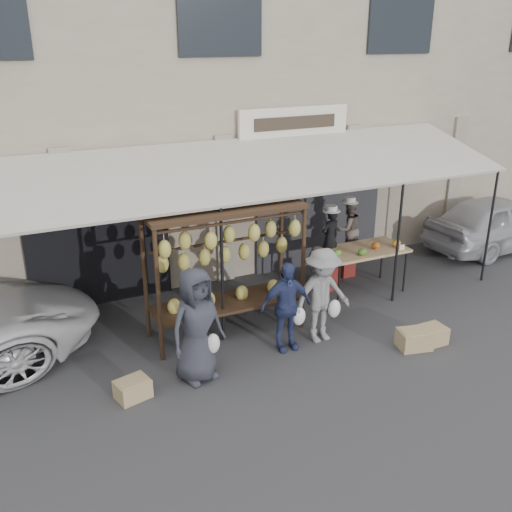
{
  "coord_description": "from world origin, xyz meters",
  "views": [
    {
      "loc": [
        -4.1,
        -6.67,
        4.78
      ],
      "look_at": [
        -0.28,
        1.4,
        1.3
      ],
      "focal_mm": 40.0,
      "sensor_mm": 36.0,
      "label": 1
    }
  ],
  "objects_px": {
    "vendor_right": "(348,229)",
    "crate_far": "(133,389)",
    "crate_near_a": "(414,339)",
    "customer_right": "(322,296)",
    "customer_left": "(197,325)",
    "crate_near_b": "(430,335)",
    "sedan": "(500,222)",
    "produce_table": "(364,251)",
    "banana_rack": "(226,248)",
    "customer_mid": "(286,307)",
    "vendor_left": "(330,238)"
  },
  "relations": [
    {
      "from": "crate_near_a",
      "to": "crate_near_b",
      "type": "relative_size",
      "value": 1.05
    },
    {
      "from": "banana_rack",
      "to": "sedan",
      "type": "distance_m",
      "value": 7.58
    },
    {
      "from": "crate_near_a",
      "to": "banana_rack",
      "type": "bearing_deg",
      "value": 145.65
    },
    {
      "from": "crate_near_b",
      "to": "customer_left",
      "type": "bearing_deg",
      "value": 169.93
    },
    {
      "from": "customer_mid",
      "to": "sedan",
      "type": "xyz_separation_m",
      "value": [
        6.78,
        1.97,
        -0.1
      ]
    },
    {
      "from": "customer_left",
      "to": "crate_near_b",
      "type": "bearing_deg",
      "value": -25.1
    },
    {
      "from": "customer_right",
      "to": "crate_far",
      "type": "height_order",
      "value": "customer_right"
    },
    {
      "from": "banana_rack",
      "to": "sedan",
      "type": "relative_size",
      "value": 0.69
    },
    {
      "from": "customer_mid",
      "to": "vendor_right",
      "type": "bearing_deg",
      "value": 41.67
    },
    {
      "from": "vendor_right",
      "to": "crate_far",
      "type": "xyz_separation_m",
      "value": [
        -5.16,
        -2.4,
        -0.89
      ]
    },
    {
      "from": "sedan",
      "to": "crate_near_b",
      "type": "bearing_deg",
      "value": 120.25
    },
    {
      "from": "vendor_right",
      "to": "crate_far",
      "type": "height_order",
      "value": "vendor_right"
    },
    {
      "from": "vendor_right",
      "to": "sedan",
      "type": "distance_m",
      "value": 4.21
    },
    {
      "from": "vendor_left",
      "to": "banana_rack",
      "type": "bearing_deg",
      "value": 5.95
    },
    {
      "from": "produce_table",
      "to": "vendor_left",
      "type": "distance_m",
      "value": 0.69
    },
    {
      "from": "customer_mid",
      "to": "crate_far",
      "type": "xyz_separation_m",
      "value": [
        -2.58,
        -0.29,
        -0.61
      ]
    },
    {
      "from": "crate_near_b",
      "to": "sedan",
      "type": "distance_m",
      "value": 5.38
    },
    {
      "from": "vendor_right",
      "to": "customer_right",
      "type": "distance_m",
      "value": 2.87
    },
    {
      "from": "customer_left",
      "to": "crate_far",
      "type": "height_order",
      "value": "customer_left"
    },
    {
      "from": "vendor_right",
      "to": "customer_left",
      "type": "height_order",
      "value": "customer_left"
    },
    {
      "from": "customer_right",
      "to": "sedan",
      "type": "xyz_separation_m",
      "value": [
        6.12,
        1.98,
        -0.16
      ]
    },
    {
      "from": "banana_rack",
      "to": "customer_left",
      "type": "relative_size",
      "value": 1.48
    },
    {
      "from": "customer_left",
      "to": "crate_far",
      "type": "xyz_separation_m",
      "value": [
        -1.01,
        -0.08,
        -0.74
      ]
    },
    {
      "from": "vendor_right",
      "to": "customer_right",
      "type": "height_order",
      "value": "vendor_right"
    },
    {
      "from": "vendor_right",
      "to": "banana_rack",
      "type": "bearing_deg",
      "value": 20.65
    },
    {
      "from": "crate_near_a",
      "to": "sedan",
      "type": "bearing_deg",
      "value": 30.42
    },
    {
      "from": "vendor_left",
      "to": "customer_left",
      "type": "height_order",
      "value": "customer_left"
    },
    {
      "from": "crate_near_a",
      "to": "customer_right",
      "type": "bearing_deg",
      "value": 144.73
    },
    {
      "from": "produce_table",
      "to": "customer_mid",
      "type": "distance_m",
      "value": 2.71
    },
    {
      "from": "customer_left",
      "to": "crate_near_b",
      "type": "distance_m",
      "value": 3.95
    },
    {
      "from": "customer_right",
      "to": "sedan",
      "type": "bearing_deg",
      "value": 14.98
    },
    {
      "from": "customer_right",
      "to": "customer_mid",
      "type": "bearing_deg",
      "value": 175.71
    },
    {
      "from": "vendor_right",
      "to": "crate_near_a",
      "type": "relative_size",
      "value": 2.4
    },
    {
      "from": "vendor_left",
      "to": "sedan",
      "type": "height_order",
      "value": "vendor_left"
    },
    {
      "from": "vendor_right",
      "to": "crate_near_a",
      "type": "bearing_deg",
      "value": 76.83
    },
    {
      "from": "crate_near_a",
      "to": "crate_far",
      "type": "bearing_deg",
      "value": 172.38
    },
    {
      "from": "customer_mid",
      "to": "crate_near_b",
      "type": "height_order",
      "value": "customer_mid"
    },
    {
      "from": "customer_left",
      "to": "customer_right",
      "type": "bearing_deg",
      "value": -9.85
    },
    {
      "from": "produce_table",
      "to": "crate_far",
      "type": "bearing_deg",
      "value": -162.47
    },
    {
      "from": "produce_table",
      "to": "vendor_left",
      "type": "xyz_separation_m",
      "value": [
        -0.51,
        0.42,
        0.21
      ]
    },
    {
      "from": "banana_rack",
      "to": "customer_mid",
      "type": "bearing_deg",
      "value": -52.43
    },
    {
      "from": "customer_mid",
      "to": "produce_table",
      "type": "bearing_deg",
      "value": 30.52
    },
    {
      "from": "vendor_left",
      "to": "customer_right",
      "type": "xyz_separation_m",
      "value": [
        -1.22,
        -1.71,
        -0.26
      ]
    },
    {
      "from": "sedan",
      "to": "crate_near_a",
      "type": "bearing_deg",
      "value": 118.4
    },
    {
      "from": "crate_near_a",
      "to": "crate_near_b",
      "type": "distance_m",
      "value": 0.34
    },
    {
      "from": "vendor_left",
      "to": "crate_near_b",
      "type": "height_order",
      "value": "vendor_left"
    },
    {
      "from": "produce_table",
      "to": "crate_far",
      "type": "xyz_separation_m",
      "value": [
        -4.97,
        -1.57,
        -0.73
      ]
    },
    {
      "from": "produce_table",
      "to": "sedan",
      "type": "bearing_deg",
      "value": 8.97
    },
    {
      "from": "banana_rack",
      "to": "customer_mid",
      "type": "xyz_separation_m",
      "value": [
        0.66,
        -0.86,
        -0.82
      ]
    },
    {
      "from": "customer_mid",
      "to": "sedan",
      "type": "bearing_deg",
      "value": 18.62
    }
  ]
}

